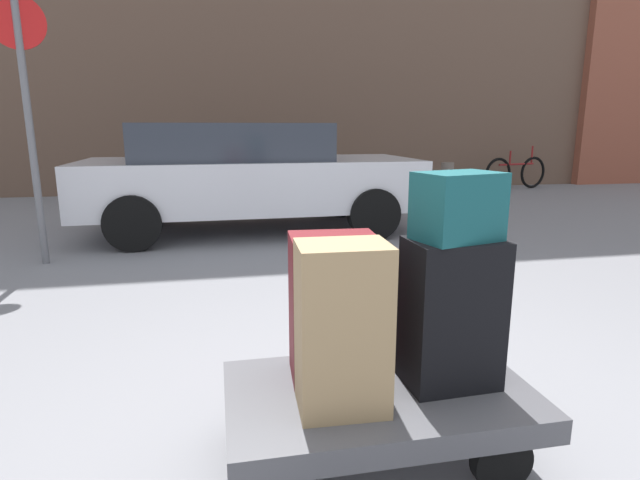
{
  "coord_description": "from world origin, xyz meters",
  "views": [
    {
      "loc": [
        -0.6,
        -1.78,
        1.37
      ],
      "look_at": [
        0.0,
        1.2,
        0.69
      ],
      "focal_mm": 28.39,
      "sensor_mm": 36.0,
      "label": 1
    }
  ],
  "objects_px": {
    "luggage_cart": "(378,404)",
    "duffel_bag_teal_topmost_pile": "(458,206)",
    "suitcase_maroon_front_right": "(333,307)",
    "no_parking_sign": "(27,104)",
    "parked_car": "(247,175)",
    "suitcase_tan_rear_right": "(342,328)",
    "suitcase_black_stacked_top": "(452,313)",
    "bollard_kerb_near": "(372,183)",
    "bicycle_leaning": "(516,173)",
    "bollard_kerb_mid": "(447,181)"
  },
  "relations": [
    {
      "from": "suitcase_black_stacked_top",
      "to": "no_parking_sign",
      "type": "xyz_separation_m",
      "value": [
        -2.67,
        3.72,
        0.94
      ]
    },
    {
      "from": "no_parking_sign",
      "to": "bollard_kerb_mid",
      "type": "bearing_deg",
      "value": 30.35
    },
    {
      "from": "suitcase_black_stacked_top",
      "to": "no_parking_sign",
      "type": "height_order",
      "value": "no_parking_sign"
    },
    {
      "from": "luggage_cart",
      "to": "parked_car",
      "type": "bearing_deg",
      "value": 92.45
    },
    {
      "from": "no_parking_sign",
      "to": "luggage_cart",
      "type": "bearing_deg",
      "value": -57.43
    },
    {
      "from": "suitcase_tan_rear_right",
      "to": "suitcase_maroon_front_right",
      "type": "xyz_separation_m",
      "value": [
        0.02,
        0.25,
        -0.01
      ]
    },
    {
      "from": "suitcase_tan_rear_right",
      "to": "bollard_kerb_near",
      "type": "height_order",
      "value": "suitcase_tan_rear_right"
    },
    {
      "from": "suitcase_tan_rear_right",
      "to": "no_parking_sign",
      "type": "relative_size",
      "value": 0.24
    },
    {
      "from": "suitcase_maroon_front_right",
      "to": "duffel_bag_teal_topmost_pile",
      "type": "xyz_separation_m",
      "value": [
        0.45,
        -0.16,
        0.43
      ]
    },
    {
      "from": "suitcase_black_stacked_top",
      "to": "bollard_kerb_near",
      "type": "bearing_deg",
      "value": 72.84
    },
    {
      "from": "duffel_bag_teal_topmost_pile",
      "to": "bicycle_leaning",
      "type": "bearing_deg",
      "value": 41.74
    },
    {
      "from": "suitcase_tan_rear_right",
      "to": "no_parking_sign",
      "type": "bearing_deg",
      "value": 122.01
    },
    {
      "from": "suitcase_maroon_front_right",
      "to": "no_parking_sign",
      "type": "xyz_separation_m",
      "value": [
        -2.21,
        3.57,
        0.94
      ]
    },
    {
      "from": "luggage_cart",
      "to": "duffel_bag_teal_topmost_pile",
      "type": "distance_m",
      "value": 0.86
    },
    {
      "from": "luggage_cart",
      "to": "bollard_kerb_near",
      "type": "xyz_separation_m",
      "value": [
        2.23,
        7.29,
        0.09
      ]
    },
    {
      "from": "suitcase_maroon_front_right",
      "to": "bicycle_leaning",
      "type": "height_order",
      "value": "bicycle_leaning"
    },
    {
      "from": "suitcase_black_stacked_top",
      "to": "bicycle_leaning",
      "type": "xyz_separation_m",
      "value": [
        5.7,
        8.56,
        -0.27
      ]
    },
    {
      "from": "bollard_kerb_mid",
      "to": "bollard_kerb_near",
      "type": "bearing_deg",
      "value": 180.0
    },
    {
      "from": "bollard_kerb_near",
      "to": "bollard_kerb_mid",
      "type": "bearing_deg",
      "value": 0.0
    },
    {
      "from": "luggage_cart",
      "to": "duffel_bag_teal_topmost_pile",
      "type": "height_order",
      "value": "duffel_bag_teal_topmost_pile"
    },
    {
      "from": "suitcase_black_stacked_top",
      "to": "bollard_kerb_mid",
      "type": "relative_size",
      "value": 0.84
    },
    {
      "from": "no_parking_sign",
      "to": "suitcase_maroon_front_right",
      "type": "bearing_deg",
      "value": -58.17
    },
    {
      "from": "duffel_bag_teal_topmost_pile",
      "to": "suitcase_maroon_front_right",
      "type": "bearing_deg",
      "value": 146.17
    },
    {
      "from": "bollard_kerb_near",
      "to": "no_parking_sign",
      "type": "bearing_deg",
      "value": -142.19
    },
    {
      "from": "parked_car",
      "to": "duffel_bag_teal_topmost_pile",
      "type": "bearing_deg",
      "value": -84.21
    },
    {
      "from": "duffel_bag_teal_topmost_pile",
      "to": "bollard_kerb_mid",
      "type": "xyz_separation_m",
      "value": [
        3.43,
        7.3,
        -0.72
      ]
    },
    {
      "from": "suitcase_tan_rear_right",
      "to": "bollard_kerb_mid",
      "type": "relative_size",
      "value": 0.88
    },
    {
      "from": "suitcase_black_stacked_top",
      "to": "parked_car",
      "type": "height_order",
      "value": "parked_car"
    },
    {
      "from": "suitcase_maroon_front_right",
      "to": "bicycle_leaning",
      "type": "relative_size",
      "value": 0.35
    },
    {
      "from": "duffel_bag_teal_topmost_pile",
      "to": "parked_car",
      "type": "height_order",
      "value": "parked_car"
    },
    {
      "from": "duffel_bag_teal_topmost_pile",
      "to": "suitcase_black_stacked_top",
      "type": "bearing_deg",
      "value": 0.0
    },
    {
      "from": "duffel_bag_teal_topmost_pile",
      "to": "parked_car",
      "type": "bearing_deg",
      "value": 81.19
    },
    {
      "from": "suitcase_black_stacked_top",
      "to": "duffel_bag_teal_topmost_pile",
      "type": "height_order",
      "value": "duffel_bag_teal_topmost_pile"
    },
    {
      "from": "parked_car",
      "to": "no_parking_sign",
      "type": "relative_size",
      "value": 1.68
    },
    {
      "from": "suitcase_black_stacked_top",
      "to": "duffel_bag_teal_topmost_pile",
      "type": "relative_size",
      "value": 1.94
    },
    {
      "from": "duffel_bag_teal_topmost_pile",
      "to": "bollard_kerb_near",
      "type": "relative_size",
      "value": 0.43
    },
    {
      "from": "luggage_cart",
      "to": "suitcase_black_stacked_top",
      "type": "distance_m",
      "value": 0.48
    },
    {
      "from": "luggage_cart",
      "to": "parked_car",
      "type": "xyz_separation_m",
      "value": [
        -0.21,
        4.98,
        0.49
      ]
    },
    {
      "from": "suitcase_maroon_front_right",
      "to": "bollard_kerb_near",
      "type": "relative_size",
      "value": 0.85
    },
    {
      "from": "luggage_cart",
      "to": "no_parking_sign",
      "type": "distance_m",
      "value": 4.6
    },
    {
      "from": "luggage_cart",
      "to": "bollard_kerb_near",
      "type": "relative_size",
      "value": 1.72
    },
    {
      "from": "bicycle_leaning",
      "to": "bollard_kerb_near",
      "type": "relative_size",
      "value": 2.42
    },
    {
      "from": "duffel_bag_teal_topmost_pile",
      "to": "parked_car",
      "type": "relative_size",
      "value": 0.07
    },
    {
      "from": "suitcase_maroon_front_right",
      "to": "no_parking_sign",
      "type": "bearing_deg",
      "value": 125.35
    },
    {
      "from": "bollard_kerb_mid",
      "to": "suitcase_black_stacked_top",
      "type": "bearing_deg",
      "value": -115.21
    },
    {
      "from": "suitcase_black_stacked_top",
      "to": "suitcase_maroon_front_right",
      "type": "bearing_deg",
      "value": 158.49
    },
    {
      "from": "suitcase_tan_rear_right",
      "to": "suitcase_maroon_front_right",
      "type": "distance_m",
      "value": 0.25
    },
    {
      "from": "bollard_kerb_mid",
      "to": "luggage_cart",
      "type": "bearing_deg",
      "value": -117.1
    },
    {
      "from": "duffel_bag_teal_topmost_pile",
      "to": "bicycle_leaning",
      "type": "xyz_separation_m",
      "value": [
        5.7,
        8.56,
        -0.7
      ]
    },
    {
      "from": "luggage_cart",
      "to": "duffel_bag_teal_topmost_pile",
      "type": "xyz_separation_m",
      "value": [
        0.29,
        -0.01,
        0.81
      ]
    }
  ]
}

